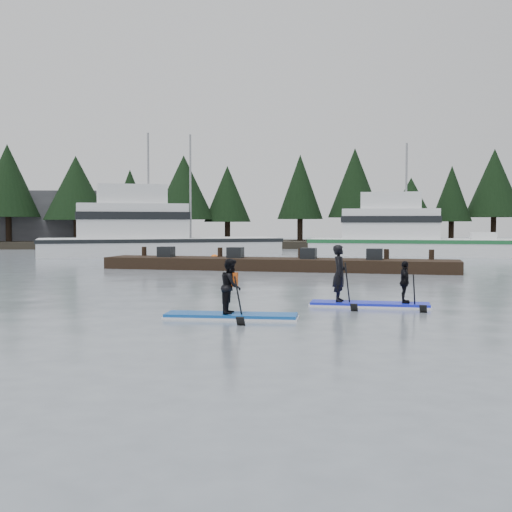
{
  "coord_description": "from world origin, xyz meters",
  "views": [
    {
      "loc": [
        -1.01,
        -15.42,
        2.22
      ],
      "look_at": [
        0.0,
        6.0,
        1.1
      ],
      "focal_mm": 45.0,
      "sensor_mm": 36.0,
      "label": 1
    }
  ],
  "objects_px": {
    "paddleboard_solo": "(231,298)",
    "paddleboard_duo": "(366,286)",
    "floating_dock": "(277,264)",
    "fishing_boat_large": "(153,245)",
    "fishing_boat_medium": "(410,246)"
  },
  "relations": [
    {
      "from": "fishing_boat_large",
      "to": "paddleboard_solo",
      "type": "bearing_deg",
      "value": -93.73
    },
    {
      "from": "fishing_boat_medium",
      "to": "paddleboard_solo",
      "type": "relative_size",
      "value": 4.71
    },
    {
      "from": "floating_dock",
      "to": "paddleboard_duo",
      "type": "xyz_separation_m",
      "value": [
        1.35,
        -13.01,
        0.27
      ]
    },
    {
      "from": "fishing_boat_medium",
      "to": "paddleboard_solo",
      "type": "xyz_separation_m",
      "value": [
        -12.37,
        -28.12,
        -0.12
      ]
    },
    {
      "from": "paddleboard_solo",
      "to": "fishing_boat_large",
      "type": "bearing_deg",
      "value": 110.04
    },
    {
      "from": "fishing_boat_medium",
      "to": "paddleboard_solo",
      "type": "distance_m",
      "value": 30.72
    },
    {
      "from": "floating_dock",
      "to": "paddleboard_solo",
      "type": "distance_m",
      "value": 15.16
    },
    {
      "from": "fishing_boat_large",
      "to": "fishing_boat_medium",
      "type": "relative_size",
      "value": 1.12
    },
    {
      "from": "paddleboard_solo",
      "to": "paddleboard_duo",
      "type": "relative_size",
      "value": 0.98
    },
    {
      "from": "fishing_boat_medium",
      "to": "paddleboard_duo",
      "type": "height_order",
      "value": "fishing_boat_medium"
    },
    {
      "from": "floating_dock",
      "to": "paddleboard_solo",
      "type": "relative_size",
      "value": 5.27
    },
    {
      "from": "paddleboard_solo",
      "to": "floating_dock",
      "type": "bearing_deg",
      "value": 91.64
    },
    {
      "from": "paddleboard_solo",
      "to": "fishing_boat_medium",
      "type": "bearing_deg",
      "value": 76.42
    },
    {
      "from": "floating_dock",
      "to": "paddleboard_duo",
      "type": "bearing_deg",
      "value": -67.63
    },
    {
      "from": "fishing_boat_medium",
      "to": "paddleboard_duo",
      "type": "relative_size",
      "value": 4.64
    }
  ]
}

